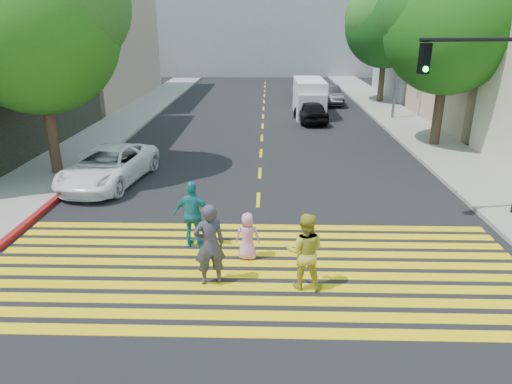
{
  "coord_description": "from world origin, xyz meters",
  "views": [
    {
      "loc": [
        0.3,
        -8.64,
        5.72
      ],
      "look_at": [
        0.0,
        3.0,
        1.4
      ],
      "focal_mm": 32.0,
      "sensor_mm": 36.0,
      "label": 1
    }
  ],
  "objects_px": {
    "white_sedan": "(108,166)",
    "white_van": "(309,99)",
    "tree_right_near": "(453,22)",
    "dark_car_near": "(311,111)",
    "tree_left": "(37,22)",
    "silver_car": "(305,89)",
    "dark_car_parked": "(329,95)",
    "tree_right_far": "(388,21)",
    "pedestrian_extra": "(193,215)",
    "traffic_signal": "(504,100)",
    "pedestrian_woman": "(305,251)",
    "pedestrian_child": "(248,236)",
    "pedestrian_man": "(209,245)"
  },
  "relations": [
    {
      "from": "dark_car_parked",
      "to": "tree_right_far",
      "type": "bearing_deg",
      "value": 6.91
    },
    {
      "from": "white_sedan",
      "to": "white_van",
      "type": "height_order",
      "value": "white_van"
    },
    {
      "from": "pedestrian_extra",
      "to": "white_sedan",
      "type": "distance_m",
      "value": 6.49
    },
    {
      "from": "pedestrian_woman",
      "to": "silver_car",
      "type": "distance_m",
      "value": 28.72
    },
    {
      "from": "dark_car_near",
      "to": "white_van",
      "type": "height_order",
      "value": "white_van"
    },
    {
      "from": "dark_car_near",
      "to": "traffic_signal",
      "type": "bearing_deg",
      "value": 98.39
    },
    {
      "from": "pedestrian_child",
      "to": "white_sedan",
      "type": "height_order",
      "value": "white_sedan"
    },
    {
      "from": "tree_right_near",
      "to": "pedestrian_woman",
      "type": "height_order",
      "value": "tree_right_near"
    },
    {
      "from": "tree_right_far",
      "to": "traffic_signal",
      "type": "xyz_separation_m",
      "value": [
        -1.92,
        -22.12,
        -2.2
      ]
    },
    {
      "from": "pedestrian_woman",
      "to": "pedestrian_extra",
      "type": "xyz_separation_m",
      "value": [
        -2.82,
        1.99,
        0.01
      ]
    },
    {
      "from": "white_sedan",
      "to": "pedestrian_child",
      "type": "bearing_deg",
      "value": -37.7
    },
    {
      "from": "pedestrian_man",
      "to": "white_van",
      "type": "xyz_separation_m",
      "value": [
        4.0,
        20.73,
        0.1
      ]
    },
    {
      "from": "pedestrian_woman",
      "to": "traffic_signal",
      "type": "xyz_separation_m",
      "value": [
        5.84,
        4.06,
        2.77
      ]
    },
    {
      "from": "tree_right_far",
      "to": "white_van",
      "type": "bearing_deg",
      "value": -138.01
    },
    {
      "from": "white_sedan",
      "to": "dark_car_near",
      "type": "xyz_separation_m",
      "value": [
        8.59,
        11.6,
        -0.02
      ]
    },
    {
      "from": "pedestrian_child",
      "to": "dark_car_parked",
      "type": "bearing_deg",
      "value": -100.19
    },
    {
      "from": "tree_right_far",
      "to": "dark_car_parked",
      "type": "distance_m",
      "value": 6.62
    },
    {
      "from": "traffic_signal",
      "to": "white_sedan",
      "type": "bearing_deg",
      "value": 156.72
    },
    {
      "from": "tree_left",
      "to": "pedestrian_woman",
      "type": "xyz_separation_m",
      "value": [
        9.14,
        -7.99,
        -4.86
      ]
    },
    {
      "from": "pedestrian_woman",
      "to": "white_sedan",
      "type": "height_order",
      "value": "pedestrian_woman"
    },
    {
      "from": "tree_right_far",
      "to": "pedestrian_woman",
      "type": "xyz_separation_m",
      "value": [
        -7.76,
        -26.18,
        -4.97
      ]
    },
    {
      "from": "tree_left",
      "to": "dark_car_near",
      "type": "relative_size",
      "value": 2.17
    },
    {
      "from": "tree_right_near",
      "to": "dark_car_near",
      "type": "distance_m",
      "value": 9.53
    },
    {
      "from": "pedestrian_extra",
      "to": "dark_car_near",
      "type": "xyz_separation_m",
      "value": [
        4.58,
        16.7,
        -0.25
      ]
    },
    {
      "from": "white_sedan",
      "to": "pedestrian_man",
      "type": "bearing_deg",
      "value": -47.43
    },
    {
      "from": "tree_right_far",
      "to": "pedestrian_man",
      "type": "xyz_separation_m",
      "value": [
        -9.92,
        -26.06,
        -4.89
      ]
    },
    {
      "from": "tree_right_far",
      "to": "pedestrian_child",
      "type": "bearing_deg",
      "value": -110.11
    },
    {
      "from": "tree_right_far",
      "to": "dark_car_near",
      "type": "height_order",
      "value": "tree_right_far"
    },
    {
      "from": "pedestrian_extra",
      "to": "traffic_signal",
      "type": "relative_size",
      "value": 0.32
    },
    {
      "from": "dark_car_parked",
      "to": "traffic_signal",
      "type": "xyz_separation_m",
      "value": [
        2.1,
        -21.33,
        3.0
      ]
    },
    {
      "from": "pedestrian_extra",
      "to": "white_van",
      "type": "distance_m",
      "value": 19.43
    },
    {
      "from": "tree_left",
      "to": "tree_right_far",
      "type": "bearing_deg",
      "value": 47.12
    },
    {
      "from": "tree_right_near",
      "to": "tree_right_far",
      "type": "height_order",
      "value": "tree_right_far"
    },
    {
      "from": "pedestrian_child",
      "to": "silver_car",
      "type": "distance_m",
      "value": 27.54
    },
    {
      "from": "tree_left",
      "to": "silver_car",
      "type": "xyz_separation_m",
      "value": [
        11.28,
        20.65,
        -5.12
      ]
    },
    {
      "from": "tree_left",
      "to": "dark_car_parked",
      "type": "height_order",
      "value": "tree_left"
    },
    {
      "from": "tree_right_near",
      "to": "white_sedan",
      "type": "height_order",
      "value": "tree_right_near"
    },
    {
      "from": "tree_left",
      "to": "white_sedan",
      "type": "relative_size",
      "value": 1.73
    },
    {
      "from": "pedestrian_child",
      "to": "white_van",
      "type": "height_order",
      "value": "white_van"
    },
    {
      "from": "silver_car",
      "to": "tree_right_far",
      "type": "bearing_deg",
      "value": 155.45
    },
    {
      "from": "tree_right_near",
      "to": "dark_car_near",
      "type": "bearing_deg",
      "value": 134.79
    },
    {
      "from": "pedestrian_woman",
      "to": "tree_right_near",
      "type": "bearing_deg",
      "value": -113.3
    },
    {
      "from": "pedestrian_extra",
      "to": "white_van",
      "type": "xyz_separation_m",
      "value": [
        4.66,
        18.87,
        0.17
      ]
    },
    {
      "from": "tree_left",
      "to": "tree_right_near",
      "type": "bearing_deg",
      "value": 16.72
    },
    {
      "from": "pedestrian_man",
      "to": "dark_car_parked",
      "type": "xyz_separation_m",
      "value": [
        5.89,
        25.27,
        -0.31
      ]
    },
    {
      "from": "pedestrian_man",
      "to": "pedestrian_woman",
      "type": "relative_size",
      "value": 1.08
    },
    {
      "from": "pedestrian_child",
      "to": "white_sedan",
      "type": "relative_size",
      "value": 0.25
    },
    {
      "from": "tree_left",
      "to": "dark_car_near",
      "type": "height_order",
      "value": "tree_left"
    },
    {
      "from": "silver_car",
      "to": "dark_car_parked",
      "type": "bearing_deg",
      "value": 115.24
    },
    {
      "from": "tree_left",
      "to": "silver_car",
      "type": "height_order",
      "value": "tree_left"
    }
  ]
}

